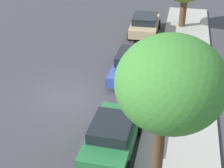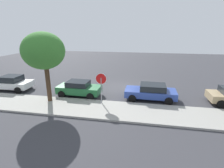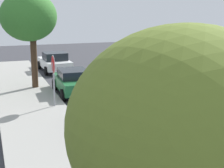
% 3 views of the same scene
% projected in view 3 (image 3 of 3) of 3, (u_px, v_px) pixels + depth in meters
% --- Properties ---
extents(ground_plane, '(60.00, 60.00, 0.00)m').
position_uv_depth(ground_plane, '(151.00, 105.00, 17.12)').
color(ground_plane, '#38383D').
extents(sidewalk_curb, '(32.00, 3.14, 0.14)m').
position_uv_depth(sidewalk_curb, '(36.00, 115.00, 15.21)').
color(sidewalk_curb, '#9E9B93').
rests_on(sidewalk_curb, ground_plane).
extents(stop_sign, '(0.88, 0.08, 2.58)m').
position_uv_depth(stop_sign, '(53.00, 72.00, 16.12)').
color(stop_sign, gray).
rests_on(stop_sign, ground_plane).
extents(parked_car_green, '(3.91, 2.01, 1.38)m').
position_uv_depth(parked_car_green, '(74.00, 81.00, 19.14)').
color(parked_car_green, '#236B38').
rests_on(parked_car_green, ground_plane).
extents(parked_car_blue, '(4.29, 2.10, 1.37)m').
position_uv_depth(parked_car_blue, '(119.00, 114.00, 13.38)').
color(parked_car_blue, '#2D479E').
rests_on(parked_car_blue, ground_plane).
extents(parked_car_white, '(4.11, 2.17, 1.45)m').
position_uv_depth(parked_car_white, '(55.00, 62.00, 25.87)').
color(parked_car_white, white).
rests_on(parked_car_white, ground_plane).
extents(street_tree_near_corner, '(3.03, 3.03, 4.60)m').
position_uv_depth(street_tree_near_corner, '(184.00, 131.00, 4.35)').
color(street_tree_near_corner, '#513823').
rests_on(street_tree_near_corner, ground_plane).
extents(street_tree_mid_block, '(3.20, 3.20, 5.66)m').
position_uv_depth(street_tree_mid_block, '(29.00, 17.00, 19.35)').
color(street_tree_mid_block, '#422D1E').
rests_on(street_tree_mid_block, ground_plane).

